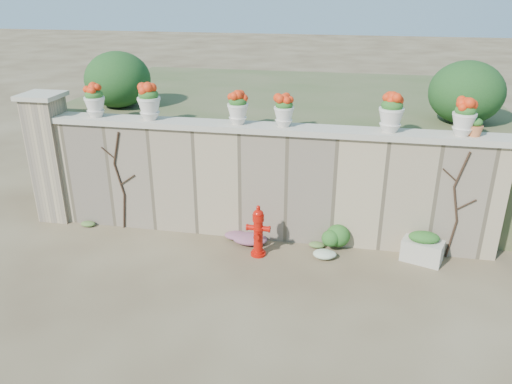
% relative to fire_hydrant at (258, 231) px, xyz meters
% --- Properties ---
extents(ground, '(80.00, 80.00, 0.00)m').
position_rel_fire_hydrant_xyz_m(ground, '(-0.03, -1.04, -0.47)').
color(ground, '#4D3C26').
rests_on(ground, ground).
extents(stone_wall, '(8.00, 0.40, 2.00)m').
position_rel_fire_hydrant_xyz_m(stone_wall, '(-0.03, 0.76, 0.53)').
color(stone_wall, tan).
rests_on(stone_wall, ground).
extents(wall_cap, '(8.10, 0.52, 0.10)m').
position_rel_fire_hydrant_xyz_m(wall_cap, '(-0.03, 0.76, 1.58)').
color(wall_cap, '#BCB59F').
rests_on(wall_cap, stone_wall).
extents(gate_pillar, '(0.72, 0.72, 2.48)m').
position_rel_fire_hydrant_xyz_m(gate_pillar, '(-4.18, 0.76, 0.79)').
color(gate_pillar, tan).
rests_on(gate_pillar, ground).
extents(raised_fill, '(9.00, 6.00, 2.00)m').
position_rel_fire_hydrant_xyz_m(raised_fill, '(-0.03, 3.96, 0.53)').
color(raised_fill, '#384C23').
rests_on(raised_fill, ground).
extents(back_shrub_left, '(1.30, 1.30, 1.10)m').
position_rel_fire_hydrant_xyz_m(back_shrub_left, '(-3.23, 1.96, 2.08)').
color(back_shrub_left, '#143814').
rests_on(back_shrub_left, raised_fill).
extents(back_shrub_right, '(1.30, 1.30, 1.10)m').
position_rel_fire_hydrant_xyz_m(back_shrub_right, '(3.37, 1.96, 2.08)').
color(back_shrub_right, '#143814').
rests_on(back_shrub_right, raised_fill).
extents(vine_left, '(0.60, 0.04, 1.91)m').
position_rel_fire_hydrant_xyz_m(vine_left, '(-2.70, 0.54, 0.52)').
color(vine_left, black).
rests_on(vine_left, ground).
extents(vine_right, '(0.60, 0.04, 1.91)m').
position_rel_fire_hydrant_xyz_m(vine_right, '(3.20, 0.54, 0.52)').
color(vine_right, black).
rests_on(vine_right, ground).
extents(fire_hydrant, '(0.39, 0.28, 0.93)m').
position_rel_fire_hydrant_xyz_m(fire_hydrant, '(0.00, 0.00, 0.00)').
color(fire_hydrant, '#B40F06').
rests_on(fire_hydrant, ground).
extents(planter_box, '(0.74, 0.57, 0.54)m').
position_rel_fire_hydrant_xyz_m(planter_box, '(2.74, 0.33, -0.22)').
color(planter_box, '#BCB59F').
rests_on(planter_box, ground).
extents(green_shrub, '(0.60, 0.54, 0.57)m').
position_rel_fire_hydrant_xyz_m(green_shrub, '(1.29, 0.42, -0.18)').
color(green_shrub, '#1E5119').
rests_on(green_shrub, ground).
extents(magenta_clump, '(0.80, 0.54, 0.21)m').
position_rel_fire_hydrant_xyz_m(magenta_clump, '(-0.32, 0.39, -0.36)').
color(magenta_clump, '#AF2389').
rests_on(magenta_clump, ground).
extents(white_flowers, '(0.49, 0.39, 0.18)m').
position_rel_fire_hydrant_xyz_m(white_flowers, '(1.22, 0.11, -0.38)').
color(white_flowers, white).
rests_on(white_flowers, ground).
extents(urn_pot_0, '(0.37, 0.37, 0.58)m').
position_rel_fire_hydrant_xyz_m(urn_pot_0, '(-3.13, 0.76, 1.92)').
color(urn_pot_0, beige).
rests_on(urn_pot_0, wall_cap).
extents(urn_pot_1, '(0.41, 0.41, 0.64)m').
position_rel_fire_hydrant_xyz_m(urn_pot_1, '(-2.09, 0.76, 1.95)').
color(urn_pot_1, beige).
rests_on(urn_pot_1, wall_cap).
extents(urn_pot_2, '(0.36, 0.36, 0.56)m').
position_rel_fire_hydrant_xyz_m(urn_pot_2, '(-0.50, 0.76, 1.91)').
color(urn_pot_2, beige).
rests_on(urn_pot_2, wall_cap).
extents(urn_pot_3, '(0.34, 0.34, 0.53)m').
position_rel_fire_hydrant_xyz_m(urn_pot_3, '(0.29, 0.76, 1.90)').
color(urn_pot_3, beige).
rests_on(urn_pot_3, wall_cap).
extents(urn_pot_4, '(0.40, 0.40, 0.63)m').
position_rel_fire_hydrant_xyz_m(urn_pot_4, '(2.03, 0.76, 1.94)').
color(urn_pot_4, beige).
rests_on(urn_pot_4, wall_cap).
extents(urn_pot_5, '(0.37, 0.37, 0.58)m').
position_rel_fire_hydrant_xyz_m(urn_pot_5, '(3.15, 0.76, 1.92)').
color(urn_pot_5, beige).
rests_on(urn_pot_5, wall_cap).
extents(terracotta_pot, '(0.23, 0.23, 0.28)m').
position_rel_fire_hydrant_xyz_m(terracotta_pot, '(3.34, 0.76, 1.76)').
color(terracotta_pot, '#C56B3C').
rests_on(terracotta_pot, wall_cap).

